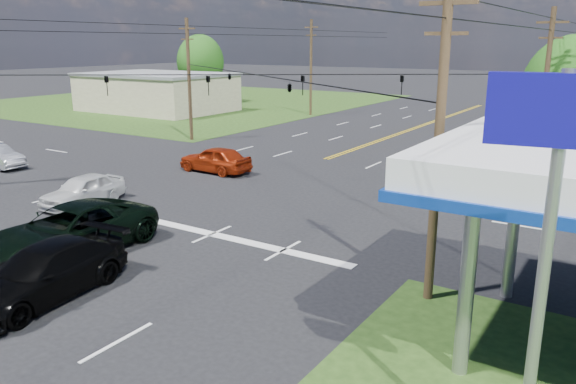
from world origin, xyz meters
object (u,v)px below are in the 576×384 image
Objects in this scene: tree_right_a at (571,92)px; pickup_dkgreen at (71,230)px; tree_far_l at (200,62)px; retail_nw at (157,93)px; suv_black at (45,273)px; pole_se at (439,141)px; pole_nw at (189,78)px; polesign_se at (555,180)px; pole_ne at (544,94)px; pole_left_far at (311,67)px; pickup_white at (83,190)px.

pickup_dkgreen is at bearing -118.88° from tree_right_a.
retail_nw is at bearing -78.69° from tree_far_l.
tree_far_l is 59.01m from suv_black.
pole_se is 31.62m from pole_nw.
tree_far_l is 68.35m from polesign_se.
tree_right_a is (1.00, 3.00, -0.05)m from pole_ne.
pole_left_far reaches higher than tree_far_l.
pole_se is (43.00, -31.00, 2.92)m from retail_nw.
pole_left_far is (-26.00, 37.00, 0.25)m from pole_se.
pole_se reaches higher than suv_black.
retail_nw is 1.60× the size of pole_left_far.
pole_se is at bearing -6.70° from pickup_white.
pole_se is 1.00× the size of pole_nw.
tree_far_l is at bearing 129.56° from pole_nw.
polesign_se is at bearing -38.80° from retail_nw.
pole_ne is 25.17m from pickup_dkgreen.
pole_ne is 2.18× the size of pickup_white.
polesign_se is at bearing -23.20° from pickup_white.
retail_nw is 18.30m from pole_left_far.
retail_nw is 45.21m from tree_right_a.
pickup_dkgreen is (-12.50, -21.47, -4.00)m from pole_ne.
pole_left_far is (-26.00, 19.00, 0.25)m from pole_ne.
retail_nw is 39.33m from pickup_white.
pole_se reaches higher than tree_far_l.
pole_nw is at bearing -37.41° from retail_nw.
pole_left_far reaches higher than retail_nw.
tree_right_a is at bearing 61.09° from pickup_dkgreen.
pole_se reaches higher than retail_nw.
pole_ne is at bearing 0.00° from pole_nw.
pole_se is 1.69× the size of suv_black.
pole_nw is at bearing 117.66° from suv_black.
pole_se is at bearing 26.53° from suv_black.
tree_right_a is (27.00, -16.00, -0.30)m from pole_left_far.
pole_se is 1.16× the size of tree_right_a.
tree_far_l is 2.00× the size of pickup_white.
suv_black is at bearing -48.50° from retail_nw.
pickup_dkgreen is (-13.50, -24.47, -3.95)m from tree_right_a.
tree_right_a is at bearing -23.50° from tree_far_l.
retail_nw is 49.82m from suv_black.
tree_far_l reaches higher than retail_nw.
pole_left_far reaches higher than pickup_white.
pole_se and pole_nw have the same top height.
pole_nw reaches higher than suv_black.
polesign_se is at bearing -80.98° from pole_ne.
pole_nw is at bearing 145.30° from pole_se.
polesign_se is (16.43, -3.26, 4.76)m from pickup_dkgreen.
retail_nw is at bearing -160.56° from pole_left_far.
tree_far_l is at bearing 156.50° from tree_right_a.
tree_right_a is at bearing 71.57° from pole_ne.
pole_se is 1.44× the size of pickup_dkgreen.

